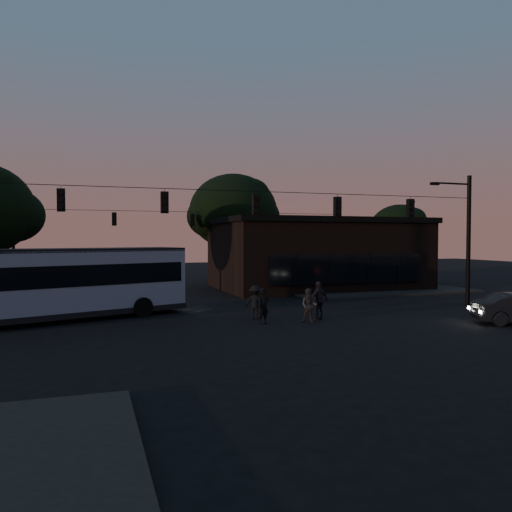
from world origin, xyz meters
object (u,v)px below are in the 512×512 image
object	(u,v)px
pedestrian_b	(309,305)
pedestrian_c	(319,300)
building	(316,253)
pedestrian_a	(263,306)
bus	(59,280)
pedestrian_d	(255,302)

from	to	relation	value
pedestrian_b	pedestrian_c	xyz separation A→B (m)	(0.75, 0.51, 0.14)
building	pedestrian_a	world-z (taller)	building
pedestrian_c	pedestrian_b	bearing A→B (deg)	14.51
building	bus	world-z (taller)	building
building	pedestrian_c	distance (m)	15.54
pedestrian_a	pedestrian_d	xyz separation A→B (m)	(0.11, 1.49, -0.01)
pedestrian_a	pedestrian_b	bearing A→B (deg)	-25.89
pedestrian_a	pedestrian_d	bearing A→B (deg)	65.43
building	pedestrian_c	world-z (taller)	building
pedestrian_c	pedestrian_d	size ratio (longest dim) A/B	1.14
pedestrian_a	pedestrian_d	world-z (taller)	pedestrian_a
pedestrian_a	pedestrian_b	world-z (taller)	pedestrian_a
bus	pedestrian_d	size ratio (longest dim) A/B	7.61
pedestrian_c	pedestrian_d	bearing A→B (deg)	-42.72
bus	pedestrian_b	bearing A→B (deg)	-40.03
bus	pedestrian_b	xyz separation A→B (m)	(10.94, -4.11, -1.12)
pedestrian_a	pedestrian_b	distance (m)	2.17
building	bus	distance (m)	20.99
pedestrian_d	building	bearing A→B (deg)	-95.34
bus	pedestrian_c	xyz separation A→B (m)	(11.69, -3.60, -0.98)
building	pedestrian_c	xyz separation A→B (m)	(-6.52, -13.99, -1.79)
building	pedestrian_d	distance (m)	15.96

